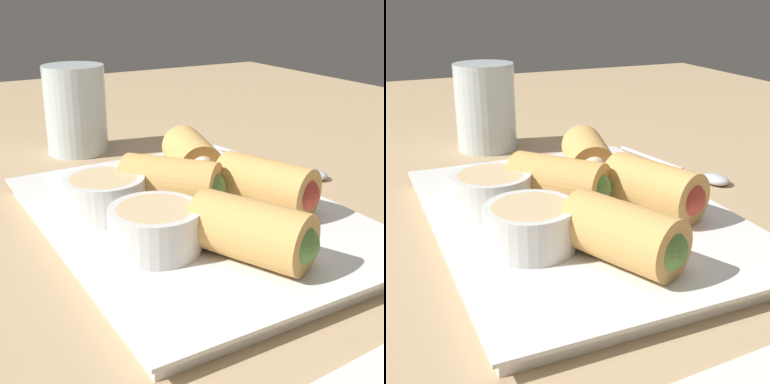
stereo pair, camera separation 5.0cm
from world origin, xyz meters
The scene contains 10 objects.
table_surface centered at (0.00, 0.00, 1.00)cm, with size 180.00×140.00×2.00cm.
serving_plate centered at (1.94, 0.67, 2.76)cm, with size 34.06×24.78×1.50cm.
roll_front_left centered at (9.33, -3.72, 5.75)cm, with size 9.67×6.69×4.49cm.
roll_front_right centered at (-1.16, -5.42, 5.75)cm, with size 9.64×7.23×4.49cm.
roll_back_left centered at (-8.27, 1.33, 5.75)cm, with size 9.66×7.63×4.49cm.
roll_back_right centered at (3.61, 1.42, 5.75)cm, with size 9.46×8.95×4.49cm.
dipping_bowl_near centered at (-3.00, 6.70, 5.33)cm, with size 7.03×7.03×3.37cm.
dipping_bowl_far centered at (5.20, 7.50, 5.33)cm, with size 7.03×7.03×3.37cm.
spoon centered at (8.48, -16.91, 2.48)cm, with size 17.43×4.84×1.10cm.
drinking_glass centered at (29.37, 1.64, 7.52)cm, with size 7.67×7.67×11.03cm.
Camera 1 is at (-35.51, 22.58, 22.05)cm, focal length 50.00 mm.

